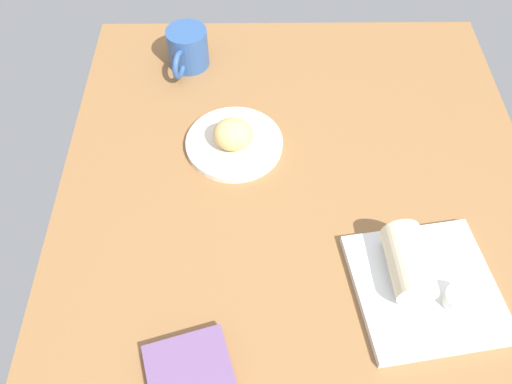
# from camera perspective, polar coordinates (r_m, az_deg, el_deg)

# --- Properties ---
(dining_table) EXTENTS (1.10, 0.90, 0.04)m
(dining_table) POSITION_cam_1_polar(r_m,az_deg,el_deg) (0.99, 4.62, -2.19)
(dining_table) COLOR olive
(dining_table) RESTS_ON ground
(round_plate) EXTENTS (0.19, 0.19, 0.01)m
(round_plate) POSITION_cam_1_polar(r_m,az_deg,el_deg) (1.06, -2.33, 5.21)
(round_plate) COLOR silver
(round_plate) RESTS_ON dining_table
(scone_pastry) EXTENTS (0.08, 0.09, 0.06)m
(scone_pastry) POSITION_cam_1_polar(r_m,az_deg,el_deg) (1.03, -2.47, 6.17)
(scone_pastry) COLOR tan
(scone_pastry) RESTS_ON round_plate
(square_plate) EXTENTS (0.26, 0.26, 0.02)m
(square_plate) POSITION_cam_1_polar(r_m,az_deg,el_deg) (0.92, 17.60, -9.71)
(square_plate) COLOR white
(square_plate) RESTS_ON dining_table
(sauce_cup) EXTENTS (0.05, 0.05, 0.03)m
(sauce_cup) POSITION_cam_1_polar(r_m,az_deg,el_deg) (0.90, 20.79, -10.61)
(sauce_cup) COLOR silver
(sauce_cup) RESTS_ON square_plate
(breakfast_wrap) EXTENTS (0.12, 0.07, 0.07)m
(breakfast_wrap) POSITION_cam_1_polar(r_m,az_deg,el_deg) (0.89, 15.96, -7.20)
(breakfast_wrap) COLOR beige
(breakfast_wrap) RESTS_ON square_plate
(coffee_mug) EXTENTS (0.14, 0.09, 0.09)m
(coffee_mug) POSITION_cam_1_polar(r_m,az_deg,el_deg) (1.23, -7.35, 14.97)
(coffee_mug) COLOR #2D518C
(coffee_mug) RESTS_ON dining_table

